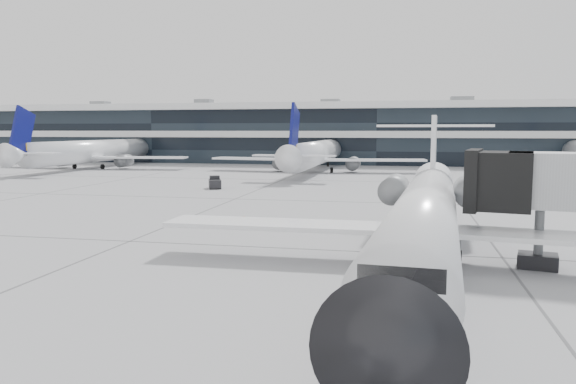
# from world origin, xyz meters

# --- Properties ---
(ground) EXTENTS (220.00, 220.00, 0.00)m
(ground) POSITION_xyz_m (0.00, 0.00, 0.00)
(ground) COLOR gray
(ground) RESTS_ON ground
(terminal) EXTENTS (170.00, 22.00, 10.00)m
(terminal) POSITION_xyz_m (0.00, 82.00, 5.00)
(terminal) COLOR black
(terminal) RESTS_ON ground
(bg_jet_left) EXTENTS (32.00, 40.00, 9.60)m
(bg_jet_left) POSITION_xyz_m (-45.00, 55.00, 0.00)
(bg_jet_left) COLOR white
(bg_jet_left) RESTS_ON ground
(bg_jet_center) EXTENTS (32.00, 40.00, 9.60)m
(bg_jet_center) POSITION_xyz_m (-8.00, 55.00, 0.00)
(bg_jet_center) COLOR white
(bg_jet_center) RESTS_ON ground
(regional_jet) EXTENTS (25.05, 31.31, 7.23)m
(regional_jet) POSITION_xyz_m (6.11, -2.85, 2.47)
(regional_jet) COLOR white
(regional_jet) RESTS_ON ground
(ramp_worker) EXTENTS (0.76, 0.51, 2.05)m
(ramp_worker) POSITION_xyz_m (5.30, -11.12, 1.02)
(ramp_worker) COLOR yellow
(ramp_worker) RESTS_ON ground
(traffic_cone) EXTENTS (0.49, 0.49, 0.55)m
(traffic_cone) POSITION_xyz_m (-5.36, 7.14, 0.26)
(traffic_cone) COLOR orange
(traffic_cone) RESTS_ON ground
(far_tug) EXTENTS (1.97, 2.44, 1.35)m
(far_tug) POSITION_xyz_m (-14.89, 28.39, 0.61)
(far_tug) COLOR black
(far_tug) RESTS_ON ground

